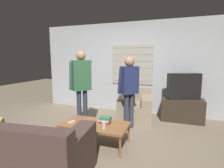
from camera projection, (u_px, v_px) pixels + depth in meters
name	position (u px, v px, depth m)	size (l,w,h in m)	color
ground_plane	(97.00, 139.00, 3.35)	(16.00, 16.00, 0.00)	#7F705B
wall_back	(126.00, 68.00, 5.05)	(5.20, 0.08, 2.55)	#ADB2B7
couch_blue	(10.00, 152.00, 2.30)	(2.16, 1.12, 0.81)	#4C3833
armchair_beige	(135.00, 107.00, 4.37)	(0.93, 0.94, 0.80)	gray
coffee_table	(95.00, 125.00, 3.12)	(1.18, 0.63, 0.38)	brown
tv_stand	(182.00, 110.00, 4.33)	(0.98, 0.49, 0.55)	#33281E
tv	(184.00, 86.00, 4.25)	(0.80, 0.47, 0.63)	black
person_left_standing	(81.00, 80.00, 3.77)	(0.49, 0.78, 1.69)	#33384C
person_right_standing	(129.00, 84.00, 3.77)	(0.49, 0.76, 1.58)	#33384C
book_stack	(105.00, 120.00, 3.13)	(0.23, 0.16, 0.11)	maroon
soda_can	(104.00, 125.00, 2.89)	(0.07, 0.07, 0.13)	silver
spare_remote	(71.00, 122.00, 3.17)	(0.09, 0.14, 0.02)	white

